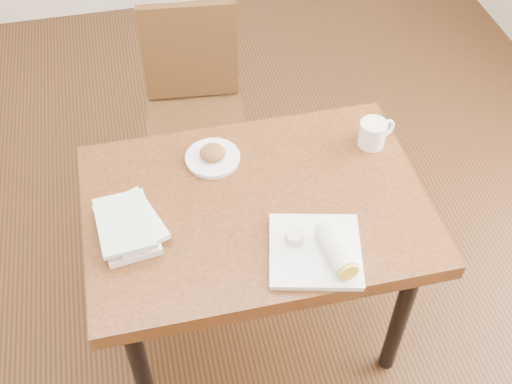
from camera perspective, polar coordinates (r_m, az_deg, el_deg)
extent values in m
cube|color=#472814|center=(2.72, 0.00, -11.46)|extent=(4.00, 5.00, 0.01)
cube|color=brown|center=(2.13, 0.00, -1.45)|extent=(1.12, 0.79, 0.06)
cylinder|color=black|center=(2.26, -10.21, -15.20)|extent=(0.06, 0.06, 0.69)
cylinder|color=black|center=(2.38, 12.71, -10.71)|extent=(0.06, 0.06, 0.69)
cylinder|color=black|center=(2.59, -11.50, -3.73)|extent=(0.06, 0.06, 0.69)
cylinder|color=black|center=(2.69, 8.25, -0.39)|extent=(0.06, 0.06, 0.69)
cylinder|color=#4F3216|center=(3.09, -1.85, 4.84)|extent=(0.04, 0.04, 0.45)
cylinder|color=#4F3216|center=(3.10, -8.51, 4.26)|extent=(0.04, 0.04, 0.45)
cylinder|color=#4F3216|center=(2.84, -1.15, -0.08)|extent=(0.04, 0.04, 0.45)
cylinder|color=#4F3216|center=(2.84, -8.38, -0.71)|extent=(0.04, 0.04, 0.45)
cube|color=#4F3216|center=(2.79, -5.31, 5.70)|extent=(0.46, 0.46, 0.04)
cube|color=#4F3216|center=(2.78, -5.91, 12.30)|extent=(0.40, 0.08, 0.45)
cylinder|color=white|center=(2.24, -3.86, 2.97)|extent=(0.19, 0.19, 0.01)
cylinder|color=white|center=(2.24, -3.87, 3.12)|extent=(0.19, 0.19, 0.01)
ellipsoid|color=#B27538|center=(2.22, -3.90, 3.52)|extent=(0.11, 0.11, 0.05)
cylinder|color=white|center=(2.30, 10.30, 5.13)|extent=(0.10, 0.10, 0.10)
torus|color=white|center=(2.33, 11.42, 5.54)|extent=(0.08, 0.03, 0.08)
cylinder|color=tan|center=(2.28, 10.45, 5.94)|extent=(0.09, 0.09, 0.01)
cylinder|color=#F2E5CC|center=(2.27, 10.46, 6.00)|extent=(0.06, 0.06, 0.00)
cube|color=white|center=(1.98, 5.26, -5.32)|extent=(0.33, 0.33, 0.02)
cube|color=white|center=(1.97, 5.28, -5.13)|extent=(0.34, 0.34, 0.01)
cylinder|color=white|center=(1.93, 7.08, -4.98)|extent=(0.09, 0.18, 0.07)
cylinder|color=yellow|center=(1.89, 8.15, -6.91)|extent=(0.06, 0.03, 0.06)
cylinder|color=silver|center=(1.97, 3.45, -3.96)|extent=(0.06, 0.06, 0.03)
cylinder|color=red|center=(1.96, 3.47, -3.74)|extent=(0.05, 0.05, 0.01)
cube|color=white|center=(2.05, -11.30, -3.34)|extent=(0.20, 0.26, 0.03)
cube|color=silver|center=(2.04, -11.07, -2.64)|extent=(0.23, 0.27, 0.02)
cube|color=#92DCB1|center=(2.02, -11.65, -2.70)|extent=(0.18, 0.25, 0.02)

